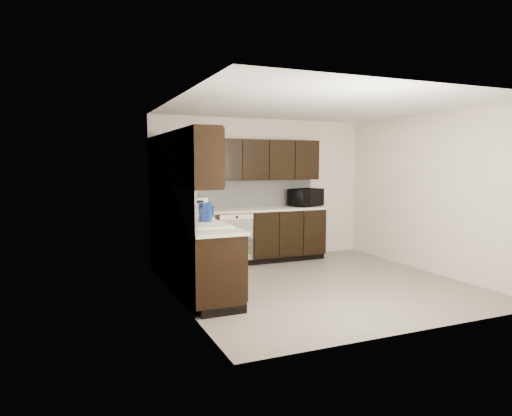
{
  "coord_description": "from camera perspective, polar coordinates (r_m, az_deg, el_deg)",
  "views": [
    {
      "loc": [
        -3.29,
        -5.51,
        1.71
      ],
      "look_at": [
        -0.7,
        0.6,
        1.06
      ],
      "focal_mm": 32.0,
      "sensor_mm": 36.0,
      "label": 1
    }
  ],
  "objects": [
    {
      "name": "dishwasher",
      "position": [
        7.47,
        -2.46,
        -3.37
      ],
      "size": [
        0.58,
        0.04,
        0.78
      ],
      "color": "#F7EDCA",
      "rests_on": "lower_cabinets"
    },
    {
      "name": "backsplash",
      "position": [
        7.15,
        -6.11,
        1.31
      ],
      "size": [
        3.0,
        2.8,
        0.48
      ],
      "color": "#B7B7B3",
      "rests_on": "countertop"
    },
    {
      "name": "teal_tumbler",
      "position": [
        6.2,
        -5.92,
        -0.58
      ],
      "size": [
        0.11,
        0.11,
        0.21
      ],
      "primitive_type": "cylinder",
      "rotation": [
        0.0,
        0.0,
        -0.21
      ],
      "color": "#0E9C88",
      "rests_on": "countertop"
    },
    {
      "name": "lower_cabinets",
      "position": [
        7.12,
        -3.92,
        -4.91
      ],
      "size": [
        3.0,
        2.8,
        0.9
      ],
      "color": "black",
      "rests_on": "floor"
    },
    {
      "name": "microwave",
      "position": [
        8.28,
        6.25,
        1.32
      ],
      "size": [
        0.67,
        0.56,
        0.32
      ],
      "primitive_type": "imported",
      "rotation": [
        0.0,
        0.0,
        0.36
      ],
      "color": "black",
      "rests_on": "countertop"
    },
    {
      "name": "sink",
      "position": [
        5.78,
        -6.64,
        -2.68
      ],
      "size": [
        0.54,
        0.82,
        0.42
      ],
      "color": "#F7EDCA",
      "rests_on": "countertop"
    },
    {
      "name": "ceiling",
      "position": [
        6.46,
        7.98,
        12.57
      ],
      "size": [
        4.0,
        4.0,
        0.0
      ],
      "primitive_type": "plane",
      "rotation": [
        3.14,
        0.0,
        0.0
      ],
      "color": "white",
      "rests_on": "wall_back"
    },
    {
      "name": "soap_bottle_b",
      "position": [
        6.38,
        -9.43,
        -0.2
      ],
      "size": [
        0.14,
        0.14,
        0.27
      ],
      "primitive_type": "imported",
      "rotation": [
        0.0,
        0.0,
        0.42
      ],
      "color": "gray",
      "rests_on": "countertop"
    },
    {
      "name": "paper_towel_roll",
      "position": [
        7.09,
        -9.05,
        0.66
      ],
      "size": [
        0.18,
        0.18,
        0.34
      ],
      "primitive_type": "cylinder",
      "rotation": [
        0.0,
        0.0,
        -0.16
      ],
      "color": "white",
      "rests_on": "countertop"
    },
    {
      "name": "toaster_oven",
      "position": [
        7.58,
        -7.41,
        0.52
      ],
      "size": [
        0.36,
        0.29,
        0.21
      ],
      "primitive_type": "cube",
      "rotation": [
        0.0,
        0.0,
        -0.14
      ],
      "color": "#B5B5B8",
      "rests_on": "countertop"
    },
    {
      "name": "wall_back",
      "position": [
        8.21,
        0.66,
        2.38
      ],
      "size": [
        4.0,
        0.02,
        2.5
      ],
      "primitive_type": "cube",
      "color": "beige",
      "rests_on": "floor"
    },
    {
      "name": "upper_cabinets",
      "position": [
        7.06,
        -4.99,
        6.06
      ],
      "size": [
        3.0,
        2.8,
        0.7
      ],
      "color": "black",
      "rests_on": "wall_back"
    },
    {
      "name": "countertop",
      "position": [
        7.04,
        -3.96,
        -0.86
      ],
      "size": [
        3.03,
        2.83,
        0.04
      ],
      "color": "beige",
      "rests_on": "lower_cabinets"
    },
    {
      "name": "storage_bin",
      "position": [
        6.95,
        -9.05,
        -0.18
      ],
      "size": [
        0.49,
        0.44,
        0.16
      ],
      "primitive_type": "cube",
      "rotation": [
        0.0,
        0.0,
        0.42
      ],
      "color": "white",
      "rests_on": "countertop"
    },
    {
      "name": "blue_pitcher",
      "position": [
        5.93,
        -6.35,
        -0.61
      ],
      "size": [
        0.23,
        0.23,
        0.26
      ],
      "primitive_type": "cylinder",
      "rotation": [
        0.0,
        0.0,
        0.38
      ],
      "color": "navy",
      "rests_on": "countertop"
    },
    {
      "name": "floor",
      "position": [
        6.64,
        7.68,
        -9.38
      ],
      "size": [
        4.0,
        4.0,
        0.0
      ],
      "primitive_type": "plane",
      "color": "gray",
      "rests_on": "ground"
    },
    {
      "name": "soap_bottle_a",
      "position": [
        6.11,
        -5.65,
        -0.83
      ],
      "size": [
        0.09,
        0.09,
        0.18
      ],
      "primitive_type": "imported",
      "rotation": [
        0.0,
        0.0,
        0.09
      ],
      "color": "gray",
      "rests_on": "countertop"
    },
    {
      "name": "wall_right",
      "position": [
        7.65,
        20.82,
        1.78
      ],
      "size": [
        0.02,
        4.0,
        2.5
      ],
      "primitive_type": "cube",
      "color": "beige",
      "rests_on": "floor"
    },
    {
      "name": "wall_left",
      "position": [
        5.67,
        -9.81,
        0.87
      ],
      "size": [
        0.02,
        4.0,
        2.5
      ],
      "primitive_type": "cube",
      "color": "beige",
      "rests_on": "floor"
    },
    {
      "name": "wall_front",
      "position": [
        4.83,
        20.06,
        -0.2
      ],
      "size": [
        4.0,
        0.02,
        2.5
      ],
      "primitive_type": "cube",
      "color": "beige",
      "rests_on": "floor"
    }
  ]
}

